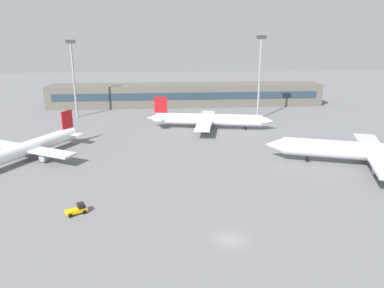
% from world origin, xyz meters
% --- Properties ---
extents(ground_plane, '(400.00, 400.00, 0.00)m').
position_xyz_m(ground_plane, '(0.00, 40.00, 0.00)').
color(ground_plane, slate).
extents(terminal_building, '(112.01, 12.13, 9.00)m').
position_xyz_m(terminal_building, '(0.00, 105.63, 4.50)').
color(terminal_building, '#5B564C').
rests_on(terminal_building, ground_plane).
extents(airplane_near, '(45.91, 32.80, 11.72)m').
position_xyz_m(airplane_near, '(37.24, 28.80, 3.57)').
color(airplane_near, silver).
rests_on(airplane_near, ground_plane).
extents(airplane_mid, '(25.18, 34.65, 9.44)m').
position_xyz_m(airplane_mid, '(-43.02, 39.36, 2.88)').
color(airplane_mid, white).
rests_on(airplane_mid, ground_plane).
extents(airplane_far, '(39.99, 28.23, 9.95)m').
position_xyz_m(airplane_far, '(4.85, 66.17, 3.03)').
color(airplane_far, white).
rests_on(airplane_far, ground_plane).
extents(baggage_tug_yellow, '(3.88, 3.08, 1.75)m').
position_xyz_m(baggage_tug_yellow, '(-24.75, 10.28, 0.80)').
color(baggage_tug_yellow, '#F2B20C').
rests_on(baggage_tug_yellow, ground_plane).
extents(floodlight_tower_west, '(3.20, 0.80, 27.12)m').
position_xyz_m(floodlight_tower_west, '(-40.98, 86.83, 15.60)').
color(floodlight_tower_west, gray).
rests_on(floodlight_tower_west, ground_plane).
extents(floodlight_tower_east, '(3.20, 0.80, 28.66)m').
position_xyz_m(floodlight_tower_east, '(23.59, 78.45, 16.39)').
color(floodlight_tower_east, gray).
rests_on(floodlight_tower_east, ground_plane).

